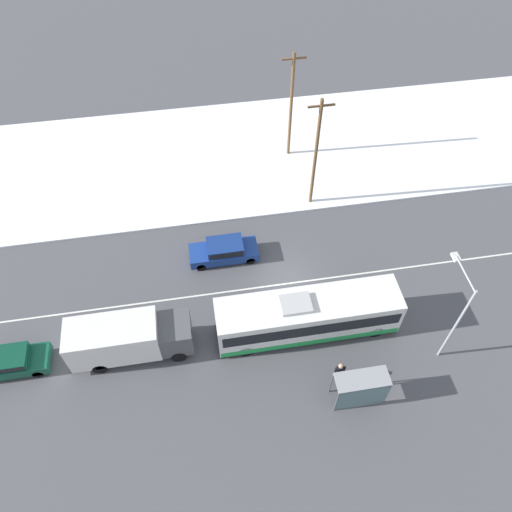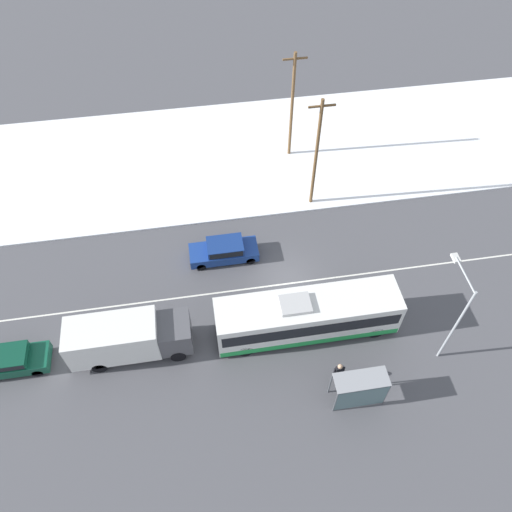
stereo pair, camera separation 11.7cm
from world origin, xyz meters
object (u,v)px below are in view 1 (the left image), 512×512
(bus_shelter, at_px, (362,389))
(utility_pole_snowlot, at_px, (291,106))
(sedan_car, at_px, (224,250))
(city_bus, at_px, (308,316))
(box_truck, at_px, (127,338))
(pedestrian_at_stop, at_px, (340,370))
(parked_car_near_truck, at_px, (12,361))
(streetlamp, at_px, (457,308))
(utility_pole_roadside, at_px, (316,154))

(bus_shelter, relative_size, utility_pole_snowlot, 0.33)
(sedan_car, xyz_separation_m, bus_shelter, (6.16, -11.61, 0.85))
(city_bus, xyz_separation_m, box_truck, (-10.76, 0.16, 0.09))
(sedan_car, xyz_separation_m, pedestrian_at_stop, (5.40, -10.10, 0.28))
(bus_shelter, bearing_deg, sedan_car, 117.94)
(parked_car_near_truck, bearing_deg, sedan_car, 25.29)
(parked_car_near_truck, bearing_deg, city_bus, -0.77)
(streetlamp, height_order, utility_pole_snowlot, utility_pole_snowlot)
(city_bus, bearing_deg, utility_pole_roadside, 75.43)
(sedan_car, bearing_deg, pedestrian_at_stop, 118.15)
(sedan_car, bearing_deg, utility_pole_snowlot, -123.10)
(city_bus, relative_size, pedestrian_at_stop, 6.16)
(bus_shelter, bearing_deg, utility_pole_roadside, 86.50)
(streetlamp, distance_m, utility_pole_roadside, 14.13)
(sedan_car, relative_size, bus_shelter, 1.59)
(streetlamp, distance_m, utility_pole_snowlot, 19.83)
(utility_pole_snowlot, bearing_deg, sedan_car, -123.10)
(pedestrian_at_stop, distance_m, streetlamp, 7.31)
(pedestrian_at_stop, xyz_separation_m, streetlamp, (6.44, 1.11, 3.26))
(parked_car_near_truck, relative_size, bus_shelter, 1.38)
(streetlamp, bearing_deg, utility_pole_snowlot, 105.33)
(pedestrian_at_stop, bearing_deg, parked_car_near_truck, 168.40)
(city_bus, xyz_separation_m, pedestrian_at_stop, (1.08, -3.59, -0.45))
(box_truck, relative_size, streetlamp, 1.05)
(bus_shelter, relative_size, utility_pole_roadside, 0.33)
(parked_car_near_truck, bearing_deg, utility_pole_roadside, 27.45)
(city_bus, relative_size, utility_pole_roadside, 1.21)
(utility_pole_roadside, bearing_deg, bus_shelter, -93.50)
(box_truck, xyz_separation_m, bus_shelter, (12.60, -5.27, 0.03))
(box_truck, distance_m, streetlamp, 18.68)
(parked_car_near_truck, relative_size, utility_pole_roadside, 0.45)
(streetlamp, bearing_deg, utility_pole_roadside, 109.49)
(utility_pole_roadside, bearing_deg, box_truck, -141.83)
(box_truck, height_order, pedestrian_at_stop, box_truck)
(city_bus, bearing_deg, parked_car_near_truck, 179.23)
(pedestrian_at_stop, bearing_deg, city_bus, 106.79)
(bus_shelter, bearing_deg, city_bus, 109.81)
(utility_pole_snowlot, bearing_deg, streetlamp, -74.67)
(streetlamp, height_order, utility_pole_roadside, utility_pole_roadside)
(parked_car_near_truck, xyz_separation_m, streetlamp, (25.11, -2.72, 3.57))
(city_bus, relative_size, streetlamp, 1.63)
(pedestrian_at_stop, bearing_deg, utility_pole_snowlot, 86.60)
(city_bus, relative_size, sedan_car, 2.35)
(city_bus, bearing_deg, streetlamp, -18.27)
(pedestrian_at_stop, bearing_deg, bus_shelter, -63.49)
(sedan_car, distance_m, utility_pole_snowlot, 12.71)
(box_truck, height_order, utility_pole_roadside, utility_pole_roadside)
(bus_shelter, distance_m, utility_pole_roadside, 16.27)
(sedan_car, height_order, utility_pole_roadside, utility_pole_roadside)
(sedan_car, height_order, parked_car_near_truck, sedan_car)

